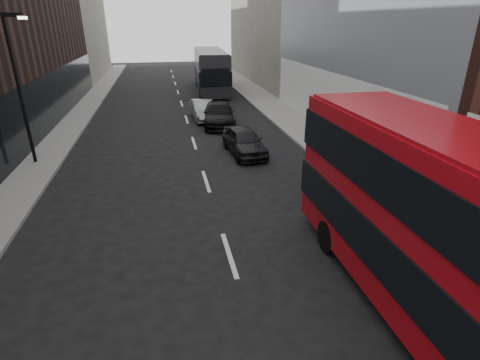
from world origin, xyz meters
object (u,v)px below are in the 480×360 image
street_lamp (19,81)px  car_b (203,110)px  car_a (244,141)px  car_c (219,114)px  red_bus (460,236)px  grey_bus (211,69)px

street_lamp → car_b: bearing=39.6°
street_lamp → car_a: size_ratio=1.62×
car_c → car_a: bearing=-80.3°
red_bus → street_lamp: bearing=131.8°
car_a → car_c: (-0.41, 6.53, 0.03)m
grey_bus → car_a: grey_bus is taller
street_lamp → red_bus: 18.88m
grey_bus → car_a: size_ratio=2.96×
car_a → car_c: bearing=89.0°
car_a → street_lamp: bearing=172.6°
street_lamp → car_b: (9.46, 7.83, -3.48)m
car_a → car_b: car_a is taller
street_lamp → car_a: bearing=-2.8°
red_bus → grey_bus: red_bus is taller
red_bus → car_c: 20.27m
car_b → street_lamp: bearing=-143.3°
red_bus → car_a: 13.78m
street_lamp → grey_bus: size_ratio=0.55×
grey_bus → car_b: 12.69m
street_lamp → red_bus: size_ratio=0.60×
red_bus → car_c: red_bus is taller
car_b → grey_bus: bearing=76.7°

